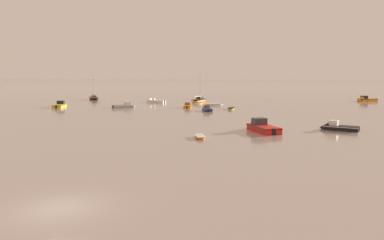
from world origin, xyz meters
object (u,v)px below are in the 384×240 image
object	(u,v)px
sailboat_moored_0	(199,101)
motorboat_moored_9	(188,106)
motorboat_moored_4	(154,102)
motorboat_moored_5	(365,100)
rowboat_moored_0	(200,137)
rowboat_moored_1	(231,109)
sailboat_moored_1	(94,99)
rowboat_moored_2	(214,105)
motorboat_moored_1	(335,128)
motorboat_moored_8	(60,106)
motorboat_moored_6	(260,128)
motorboat_moored_3	(126,106)
motorboat_moored_7	(207,109)

from	to	relation	value
sailboat_moored_0	motorboat_moored_9	world-z (taller)	sailboat_moored_0
motorboat_moored_4	motorboat_moored_5	xyz separation A→B (m)	(52.44, 12.00, 0.08)
motorboat_moored_4	motorboat_moored_5	world-z (taller)	motorboat_moored_5
rowboat_moored_0	rowboat_moored_1	bearing A→B (deg)	159.12
rowboat_moored_0	motorboat_moored_5	bearing A→B (deg)	132.67
sailboat_moored_1	rowboat_moored_2	distance (m)	36.95
rowboat_moored_2	motorboat_moored_9	distance (m)	7.26
motorboat_moored_1	motorboat_moored_4	xyz separation A→B (m)	(-34.02, 40.36, -0.04)
rowboat_moored_2	motorboat_moored_9	xyz separation A→B (m)	(-5.09, -5.18, 0.04)
rowboat_moored_2	motorboat_moored_8	world-z (taller)	motorboat_moored_8
motorboat_moored_6	motorboat_moored_1	bearing A→B (deg)	-102.27
motorboat_moored_3	motorboat_moored_7	size ratio (longest dim) A/B	1.11
motorboat_moored_7	motorboat_moored_9	xyz separation A→B (m)	(-4.73, 6.19, -0.01)
rowboat_moored_2	rowboat_moored_1	bearing A→B (deg)	81.30
motorboat_moored_1	motorboat_moored_6	world-z (taller)	motorboat_moored_6
rowboat_moored_0	motorboat_moored_6	bearing A→B (deg)	116.43
sailboat_moored_1	motorboat_moored_9	distance (m)	34.90
sailboat_moored_0	rowboat_moored_2	bearing A→B (deg)	-136.54
rowboat_moored_2	motorboat_moored_6	world-z (taller)	motorboat_moored_6
sailboat_moored_1	motorboat_moored_8	size ratio (longest dim) A/B	1.29
sailboat_moored_1	motorboat_moored_9	xyz separation A→B (m)	(29.01, -19.40, -0.07)
sailboat_moored_0	motorboat_moored_1	distance (m)	49.47
rowboat_moored_1	motorboat_moored_4	size ratio (longest dim) A/B	0.65
sailboat_moored_1	motorboat_moored_4	bearing A→B (deg)	32.78
rowboat_moored_0	sailboat_moored_0	size ratio (longest dim) A/B	0.41
sailboat_moored_0	rowboat_moored_1	size ratio (longest dim) A/B	2.14
sailboat_moored_1	motorboat_moored_6	distance (m)	66.04
rowboat_moored_0	sailboat_moored_1	distance (m)	67.24
motorboat_moored_1	sailboat_moored_0	bearing A→B (deg)	-39.18
motorboat_moored_4	motorboat_moored_6	world-z (taller)	motorboat_moored_6
rowboat_moored_0	motorboat_moored_6	xyz separation A→B (m)	(6.77, 6.57, 0.23)
sailboat_moored_0	motorboat_moored_3	xyz separation A→B (m)	(-13.13, -17.34, -0.04)
motorboat_moored_8	motorboat_moored_9	world-z (taller)	motorboat_moored_8
motorboat_moored_1	motorboat_moored_8	world-z (taller)	motorboat_moored_8
motorboat_moored_8	motorboat_moored_1	bearing A→B (deg)	-128.36
sailboat_moored_1	motorboat_moored_5	bearing A→B (deg)	58.29
rowboat_moored_0	motorboat_moored_7	distance (m)	31.04
rowboat_moored_1	sailboat_moored_0	bearing A→B (deg)	31.72
motorboat_moored_7	motorboat_moored_1	bearing A→B (deg)	-154.89
motorboat_moored_4	sailboat_moored_1	bearing A→B (deg)	-8.73
sailboat_moored_0	rowboat_moored_0	bearing A→B (deg)	-153.75
motorboat_moored_4	rowboat_moored_2	xyz separation A→B (m)	(15.40, -6.70, -0.04)
sailboat_moored_0	rowboat_moored_2	xyz separation A→B (m)	(4.62, -10.02, -0.12)
rowboat_moored_1	motorboat_moored_9	world-z (taller)	motorboat_moored_9
rowboat_moored_1	motorboat_moored_8	xyz separation A→B (m)	(-36.22, -0.13, 0.16)
rowboat_moored_2	motorboat_moored_5	distance (m)	41.49
rowboat_moored_0	motorboat_moored_5	xyz separation A→B (m)	(34.71, 60.98, 0.20)
rowboat_moored_2	motorboat_moored_1	bearing A→B (deg)	82.85
rowboat_moored_2	motorboat_moored_5	world-z (taller)	motorboat_moored_5
motorboat_moored_5	motorboat_moored_7	world-z (taller)	motorboat_moored_5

